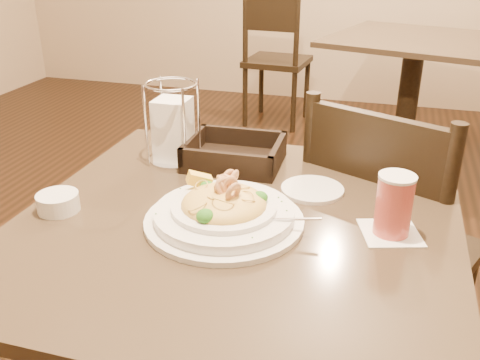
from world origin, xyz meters
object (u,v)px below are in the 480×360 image
(main_table, at_px, (238,310))
(pasta_bowl, at_px, (224,210))
(dining_chair_far, at_px, (276,56))
(side_plate, at_px, (312,189))
(background_table, at_px, (411,78))
(drink_glass, at_px, (394,205))
(napkin_caddy, at_px, (173,128))
(butter_ramekin, at_px, (58,202))
(bread_basket, at_px, (234,156))
(dining_chair_near, at_px, (385,246))

(main_table, relative_size, pasta_bowl, 2.49)
(dining_chair_far, bearing_deg, side_plate, 109.03)
(background_table, distance_m, dining_chair_far, 1.02)
(drink_glass, bearing_deg, napkin_caddy, 157.78)
(main_table, distance_m, butter_ramekin, 0.46)
(drink_glass, xyz_separation_m, bread_basket, (-0.40, 0.25, -0.04))
(drink_glass, bearing_deg, butter_ramekin, -171.71)
(main_table, distance_m, background_table, 2.35)
(pasta_bowl, bearing_deg, bread_basket, 102.91)
(drink_glass, bearing_deg, bread_basket, 147.88)
(main_table, height_order, napkin_caddy, napkin_caddy)
(side_plate, height_order, butter_ramekin, butter_ramekin)
(bread_basket, bearing_deg, background_table, 77.22)
(dining_chair_near, height_order, pasta_bowl, dining_chair_near)
(side_plate, bearing_deg, napkin_caddy, 167.84)
(main_table, height_order, bread_basket, bread_basket)
(dining_chair_near, distance_m, pasta_bowl, 0.61)
(pasta_bowl, height_order, butter_ramekin, pasta_bowl)
(background_table, bearing_deg, main_table, -99.13)
(butter_ramekin, bearing_deg, dining_chair_far, 93.31)
(background_table, xyz_separation_m, butter_ramekin, (-0.75, -2.39, 0.26))
(dining_chair_near, bearing_deg, dining_chair_far, -46.24)
(dining_chair_near, relative_size, dining_chair_far, 1.00)
(main_table, height_order, background_table, same)
(dining_chair_near, bearing_deg, side_plate, 75.18)
(drink_glass, xyz_separation_m, side_plate, (-0.18, 0.15, -0.06))
(drink_glass, bearing_deg, dining_chair_far, 107.24)
(dining_chair_near, relative_size, napkin_caddy, 4.45)
(drink_glass, distance_m, butter_ramekin, 0.69)
(pasta_bowl, bearing_deg, side_plate, 53.06)
(butter_ramekin, bearing_deg, drink_glass, 8.29)
(side_plate, bearing_deg, butter_ramekin, -154.15)
(napkin_caddy, distance_m, side_plate, 0.39)
(dining_chair_near, height_order, napkin_caddy, napkin_caddy)
(napkin_caddy, xyz_separation_m, butter_ramekin, (-0.13, -0.33, -0.07))
(drink_glass, bearing_deg, main_table, -174.83)
(dining_chair_far, bearing_deg, main_table, 105.61)
(dining_chair_far, distance_m, butter_ramekin, 2.85)
(main_table, relative_size, side_plate, 6.25)
(dining_chair_far, relative_size, drink_glass, 6.67)
(napkin_caddy, height_order, side_plate, napkin_caddy)
(background_table, xyz_separation_m, napkin_caddy, (-0.62, -2.06, 0.33))
(drink_glass, height_order, bread_basket, drink_glass)
(background_table, relative_size, dining_chair_far, 1.19)
(main_table, height_order, dining_chair_near, dining_chair_near)
(side_plate, relative_size, butter_ramekin, 1.62)
(pasta_bowl, height_order, napkin_caddy, napkin_caddy)
(bread_basket, height_order, side_plate, bread_basket)
(main_table, xyz_separation_m, dining_chair_near, (0.31, 0.40, -0.01))
(main_table, height_order, side_plate, side_plate)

